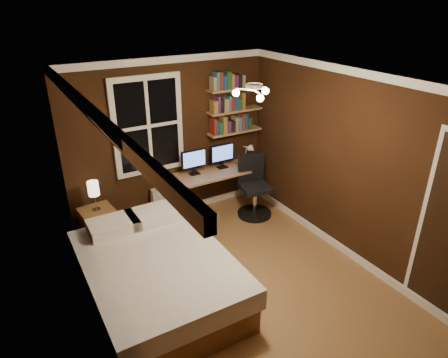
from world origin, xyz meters
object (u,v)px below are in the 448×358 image
office_chair (254,193)px  monitor_left (194,162)px  bed (157,276)px  monitor_right (222,156)px  bedside_lamp (94,196)px  desk_lamp (248,155)px  nightstand (99,227)px  radiator (163,203)px  desk (212,176)px

office_chair → monitor_left: bearing=162.1°
bed → monitor_right: monitor_right is taller
bedside_lamp → office_chair: bearing=-9.0°
monitor_right → office_chair: (0.31, -0.48, -0.53)m
monitor_left → desk_lamp: 0.88m
bed → desk_lamp: (2.13, 1.35, 0.62)m
bed → nightstand: bearing=101.5°
radiator → desk: bearing=-14.1°
desk → office_chair: size_ratio=1.50×
desk → monitor_left: bearing=165.1°
desk → monitor_right: monitor_right is taller
desk → monitor_right: bearing=18.4°
bedside_lamp → desk_lamp: (2.43, -0.11, 0.16)m
nightstand → desk_lamp: 2.52m
nightstand → monitor_left: monitor_left is taller
desk → monitor_left: 0.39m
radiator → office_chair: size_ratio=0.54×
bed → desk: bearing=43.7°
nightstand → desk_lamp: desk_lamp is taller
monitor_left → desk_lamp: desk_lamp is taller
office_chair → bedside_lamp: bearing=-176.8°
desk → desk_lamp: 0.65m
monitor_right → nightstand: bearing=-177.3°
monitor_left → bed: bearing=-129.3°
desk → nightstand: bearing=-179.3°
desk → monitor_right: (0.23, 0.07, 0.26)m
bed → desk: size_ratio=1.43×
nightstand → monitor_left: (1.57, 0.10, 0.63)m
monitor_left → desk_lamp: (0.86, -0.21, 0.02)m
bedside_lamp → monitor_right: bearing=2.7°
bedside_lamp → monitor_left: size_ratio=1.04×
radiator → monitor_left: (0.50, -0.12, 0.64)m
monitor_left → desk: bearing=-14.9°
desk_lamp → office_chair: bearing=-97.9°
nightstand → radiator: (1.07, 0.22, -0.01)m
bed → monitor_right: (1.78, 1.56, 0.60)m
monitor_left → office_chair: 1.09m
bed → radiator: (0.77, 1.68, -0.04)m
bed → nightstand: (-0.29, 1.46, -0.03)m
radiator → desk: desk is taller
bed → desk_lamp: 2.60m
nightstand → radiator: 1.09m
desk → monitor_left: monitor_left is taller
bedside_lamp → office_chair: size_ratio=0.43×
nightstand → desk_lamp: (2.43, -0.11, 0.65)m
bed → nightstand: size_ratio=3.83×
bedside_lamp → monitor_left: bearing=3.5°
nightstand → radiator: size_ratio=1.03×
office_chair → radiator: bearing=167.9°
nightstand → bedside_lamp: 0.50m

